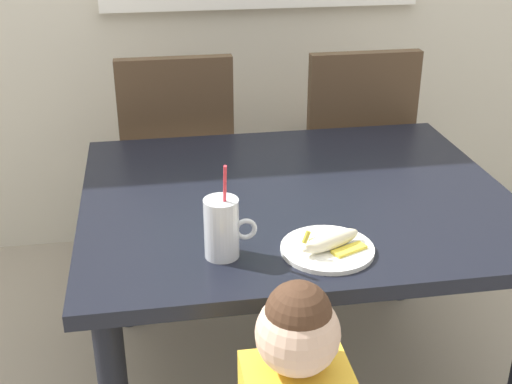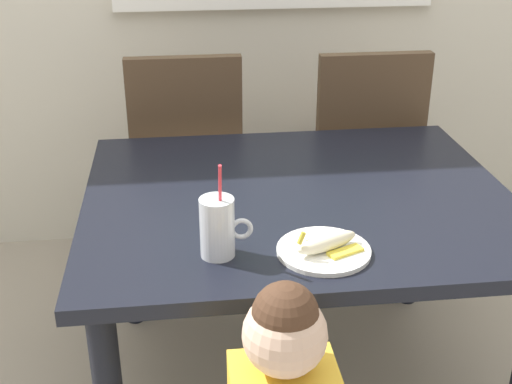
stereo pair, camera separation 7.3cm
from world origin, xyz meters
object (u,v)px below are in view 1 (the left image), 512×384
dining_table (296,221)px  dining_chair_right (351,148)px  peeled_banana (331,241)px  snack_plate (329,249)px  dining_chair_left (177,156)px  milk_cup (222,231)px

dining_table → dining_chair_right: (0.39, 0.72, -0.07)m
dining_chair_right → peeled_banana: 1.15m
dining_chair_right → snack_plate: dining_chair_right is taller
dining_chair_left → milk_cup: (0.05, -1.07, 0.23)m
dining_chair_left → peeled_banana: size_ratio=5.46×
milk_cup → dining_chair_right: bearing=58.2°
dining_table → milk_cup: milk_cup is taller
dining_chair_right → snack_plate: (-0.38, -1.06, 0.17)m
snack_plate → milk_cup: bearing=175.2°
dining_table → peeled_banana: size_ratio=7.00×
dining_table → dining_chair_left: size_ratio=1.28×
milk_cup → snack_plate: bearing=-4.8°
snack_plate → peeled_banana: (0.00, -0.01, 0.03)m
peeled_banana → dining_chair_left: bearing=106.0°
dining_table → dining_chair_right: size_ratio=1.28×
dining_chair_right → dining_chair_left: bearing=-2.8°
snack_plate → peeled_banana: peeled_banana is taller
dining_table → milk_cup: bearing=-128.4°
milk_cup → peeled_banana: size_ratio=1.42×
dining_chair_right → dining_table: bearing=61.6°
milk_cup → peeled_banana: 0.27m
dining_chair_left → peeled_banana: dining_chair_left is taller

